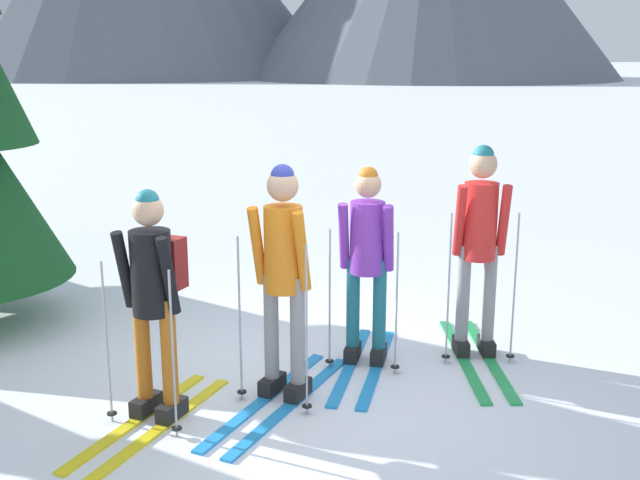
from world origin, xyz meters
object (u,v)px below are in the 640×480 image
at_px(skier_in_orange, 283,274).
at_px(skier_in_red, 479,242).
at_px(skier_in_black, 154,294).
at_px(skier_in_purple, 367,260).

distance_m(skier_in_orange, skier_in_red, 1.78).
relative_size(skier_in_orange, skier_in_red, 0.98).
bearing_deg(skier_in_orange, skier_in_black, -170.64).
height_order(skier_in_black, skier_in_orange, skier_in_orange).
bearing_deg(skier_in_black, skier_in_red, 14.23).
bearing_deg(skier_in_purple, skier_in_black, -157.96).
xyz_separation_m(skier_in_black, skier_in_purple, (1.67, 0.67, -0.03)).
distance_m(skier_in_purple, skier_in_red, 0.96).
bearing_deg(skier_in_red, skier_in_purple, 179.40).
bearing_deg(skier_in_purple, skier_in_orange, -145.21).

